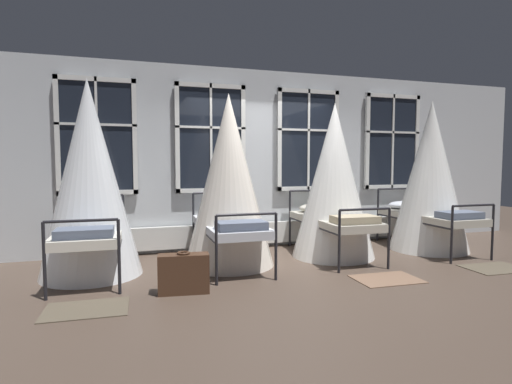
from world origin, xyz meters
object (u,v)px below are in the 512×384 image
Objects in this scene: cot_second at (229,183)px; suitcase_dark at (184,273)px; cot_first at (90,181)px; cot_fourth at (430,178)px; cot_third at (334,183)px.

suitcase_dark is at bearing 144.50° from cot_second.
cot_fourth is at bearing -88.97° from cot_first.
cot_second is 1.02× the size of cot_third.
cot_second is 1.65m from suitcase_dark.
cot_fourth is (1.76, -0.04, 0.05)m from cot_third.
cot_first reaches higher than cot_second.
cot_third is 1.76m from cot_fourth.
cot_fourth is at bearing 21.25° from suitcase_dark.
cot_second is 3.43m from cot_fourth.
cot_first is at bearing 91.95° from cot_third.
cot_fourth reaches higher than suitcase_dark.
suitcase_dark is (-4.22, -1.08, -0.97)m from cot_fourth.
cot_fourth is at bearing -89.82° from cot_third.
cot_second is at bearing 90.39° from cot_fourth.
cot_fourth is 4.46m from suitcase_dark.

